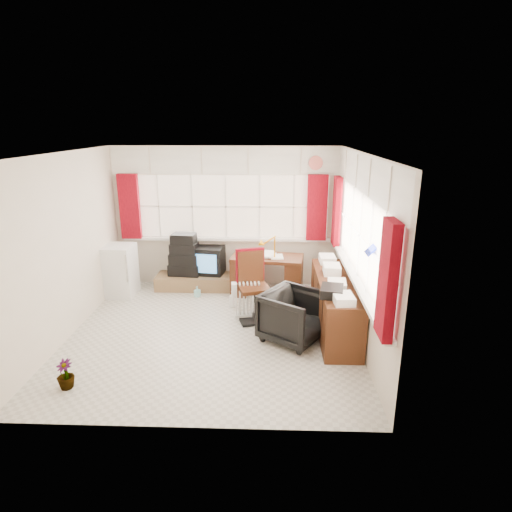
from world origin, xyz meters
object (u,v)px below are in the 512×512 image
(radiator, at_px, (248,304))
(crt_tv, at_px, (209,259))
(task_chair, at_px, (252,282))
(tv_bench, at_px, (196,282))
(mini_fridge, at_px, (119,271))
(desk_lamp, at_px, (275,243))
(office_chair, at_px, (294,316))
(desk, at_px, (267,273))
(credenza, at_px, (335,303))

(radiator, bearing_deg, crt_tv, 119.73)
(task_chair, bearing_deg, tv_bench, 132.60)
(crt_tv, distance_m, mini_fridge, 1.57)
(desk_lamp, relative_size, office_chair, 0.52)
(mini_fridge, bearing_deg, radiator, -20.68)
(office_chair, distance_m, radiator, 0.95)
(office_chair, relative_size, crt_tv, 1.26)
(task_chair, relative_size, radiator, 1.86)
(desk_lamp, distance_m, crt_tv, 1.38)
(desk, xyz_separation_m, credenza, (0.98, -1.28, 0.00))
(radiator, height_order, credenza, credenza)
(desk_lamp, bearing_deg, radiator, -115.84)
(desk, bearing_deg, radiator, -106.53)
(crt_tv, bearing_deg, desk_lamp, -23.45)
(desk, xyz_separation_m, crt_tv, (-1.06, 0.39, 0.11))
(desk_lamp, distance_m, mini_fridge, 2.72)
(tv_bench, xyz_separation_m, mini_fridge, (-1.25, -0.36, 0.32))
(task_chair, height_order, crt_tv, task_chair)
(desk_lamp, relative_size, mini_fridge, 0.45)
(tv_bench, bearing_deg, credenza, -33.70)
(office_chair, xyz_separation_m, mini_fridge, (-2.93, 1.52, 0.09))
(credenza, bearing_deg, desk, 127.64)
(desk, height_order, mini_fridge, mini_fridge)
(office_chair, relative_size, tv_bench, 0.55)
(task_chair, height_order, mini_fridge, task_chair)
(desk_lamp, xyz_separation_m, crt_tv, (-1.19, 0.51, -0.47))
(desk, bearing_deg, credenza, -52.36)
(desk_lamp, bearing_deg, desk, 135.52)
(desk_lamp, xyz_separation_m, task_chair, (-0.35, -0.80, -0.40))
(mini_fridge, bearing_deg, office_chair, -27.52)
(credenza, height_order, tv_bench, credenza)
(desk, bearing_deg, office_chair, -76.94)
(desk_lamp, relative_size, crt_tv, 0.65)
(office_chair, bearing_deg, tv_bench, 75.98)
(crt_tv, bearing_deg, tv_bench, -147.21)
(radiator, bearing_deg, desk, 73.47)
(desk, height_order, desk_lamp, desk_lamp)
(task_chair, distance_m, tv_bench, 1.65)
(desk, height_order, crt_tv, crt_tv)
(tv_bench, distance_m, mini_fridge, 1.34)
(desk_lamp, height_order, crt_tv, desk_lamp)
(task_chair, height_order, tv_bench, task_chair)
(desk_lamp, distance_m, credenza, 1.55)
(task_chair, bearing_deg, mini_fridge, 160.81)
(credenza, bearing_deg, tv_bench, 146.30)
(task_chair, relative_size, office_chair, 1.39)
(task_chair, xyz_separation_m, mini_fridge, (-2.32, 0.81, -0.12))
(credenza, xyz_separation_m, crt_tv, (-2.05, 1.67, 0.11))
(desk, relative_size, crt_tv, 2.08)
(mini_fridge, bearing_deg, credenza, -18.22)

